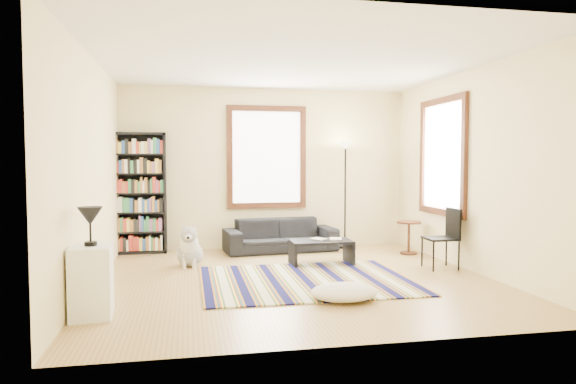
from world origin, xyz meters
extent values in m
cube|color=#AA8E4D|center=(0.00, 0.00, -0.05)|extent=(5.00, 5.00, 0.10)
cube|color=white|center=(0.00, 0.00, 2.85)|extent=(5.00, 5.00, 0.10)
cube|color=beige|center=(0.00, 2.55, 1.40)|extent=(5.00, 0.10, 2.80)
cube|color=beige|center=(0.00, -2.55, 1.40)|extent=(5.00, 0.10, 2.80)
cube|color=beige|center=(-2.55, 0.00, 1.40)|extent=(0.10, 5.00, 2.80)
cube|color=beige|center=(2.55, 0.00, 1.40)|extent=(0.10, 5.00, 2.80)
cube|color=white|center=(0.00, 2.47, 1.60)|extent=(1.20, 0.06, 1.60)
cube|color=white|center=(2.47, 0.80, 1.60)|extent=(0.06, 1.20, 1.60)
cube|color=#0C0C3D|center=(0.10, -0.17, 0.01)|extent=(2.64, 2.11, 0.02)
imported|color=black|center=(0.17, 2.05, 0.27)|extent=(0.93, 1.95, 0.55)
cube|color=black|center=(-2.17, 2.32, 1.00)|extent=(0.90, 0.30, 2.00)
cube|color=black|center=(0.56, 0.82, 0.18)|extent=(0.97, 0.64, 0.36)
imported|color=beige|center=(0.46, 0.82, 0.37)|extent=(0.27, 0.26, 0.02)
imported|color=beige|center=(0.71, 0.87, 0.37)|extent=(0.23, 0.28, 0.02)
ellipsoid|color=silver|center=(0.30, -1.16, 0.09)|extent=(0.78, 0.61, 0.19)
cylinder|color=#411F10|center=(2.20, 1.38, 0.27)|extent=(0.45, 0.45, 0.54)
cube|color=black|center=(2.15, 0.21, 0.43)|extent=(0.42, 0.40, 0.86)
cube|color=white|center=(-2.30, -1.23, 0.35)|extent=(0.41, 0.52, 0.70)
camera|label=1|loc=(-1.36, -6.47, 1.52)|focal=32.00mm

